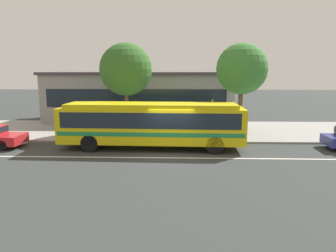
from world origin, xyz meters
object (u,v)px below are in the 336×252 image
pedestrian_waiting_near_sign (206,122)px  bus_stop_sign (212,114)px  street_tree_near_stop (126,70)px  transit_bus (152,122)px  street_tree_mid_block (242,69)px

pedestrian_waiting_near_sign → bus_stop_sign: (0.30, -0.56, 0.63)m
bus_stop_sign → street_tree_near_stop: size_ratio=0.40×
bus_stop_sign → street_tree_near_stop: (-5.98, 2.48, 2.87)m
street_tree_near_stop → pedestrian_waiting_near_sign: bearing=-18.7°
transit_bus → street_tree_mid_block: street_tree_mid_block is taller
street_tree_near_stop → street_tree_mid_block: size_ratio=1.01×
transit_bus → street_tree_near_stop: (-2.23, 4.54, 3.08)m
bus_stop_sign → street_tree_near_stop: bearing=157.5°
street_tree_mid_block → street_tree_near_stop: bearing=176.6°
pedestrian_waiting_near_sign → street_tree_near_stop: (-5.69, 1.93, 3.49)m
pedestrian_waiting_near_sign → transit_bus: bearing=-142.9°
pedestrian_waiting_near_sign → street_tree_near_stop: bearing=161.3°
street_tree_near_stop → bus_stop_sign: bearing=-22.5°
street_tree_mid_block → pedestrian_waiting_near_sign: bearing=-150.0°
transit_bus → street_tree_near_stop: bearing=116.1°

